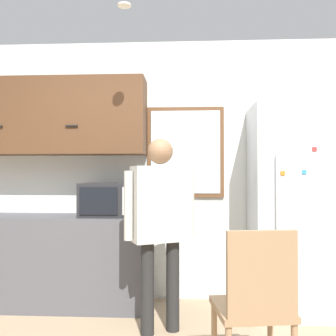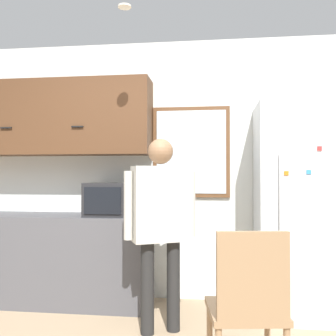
# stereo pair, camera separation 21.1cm
# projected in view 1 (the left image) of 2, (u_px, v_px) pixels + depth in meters

# --- Properties ---
(back_wall) EXTENTS (6.00, 0.06, 2.70)m
(back_wall) POSITION_uv_depth(u_px,v_px,m) (153.00, 169.00, 3.97)
(back_wall) COLOR silver
(back_wall) RESTS_ON ground_plane
(counter) EXTENTS (2.14, 0.56, 0.89)m
(counter) POSITION_uv_depth(u_px,v_px,m) (37.00, 260.00, 3.71)
(counter) COLOR #4C4C51
(counter) RESTS_ON ground_plane
(upper_cabinets) EXTENTS (2.14, 0.38, 0.77)m
(upper_cabinets) POSITION_uv_depth(u_px,v_px,m) (42.00, 117.00, 3.83)
(upper_cabinets) COLOR #51331E
(microwave) EXTENTS (0.51, 0.38, 0.33)m
(microwave) POSITION_uv_depth(u_px,v_px,m) (108.00, 200.00, 3.64)
(microwave) COLOR #232326
(microwave) RESTS_ON counter
(person) EXTENTS (0.56, 0.39, 1.59)m
(person) POSITION_uv_depth(u_px,v_px,m) (160.00, 214.00, 3.08)
(person) COLOR black
(person) RESTS_ON ground_plane
(refrigerator) EXTENTS (0.71, 0.67, 1.95)m
(refrigerator) POSITION_uv_depth(u_px,v_px,m) (290.00, 208.00, 3.53)
(refrigerator) COLOR silver
(refrigerator) RESTS_ON ground_plane
(chair) EXTENTS (0.51, 0.51, 0.97)m
(chair) POSITION_uv_depth(u_px,v_px,m) (256.00, 299.00, 2.29)
(chair) COLOR #997551
(chair) RESTS_ON ground_plane
(window) EXTENTS (0.80, 0.05, 0.94)m
(window) POSITION_uv_depth(u_px,v_px,m) (185.00, 152.00, 3.91)
(window) COLOR brown
(ceiling_light) EXTENTS (0.11, 0.11, 0.01)m
(ceiling_light) POSITION_uv_depth(u_px,v_px,m) (124.00, 5.00, 3.06)
(ceiling_light) COLOR white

